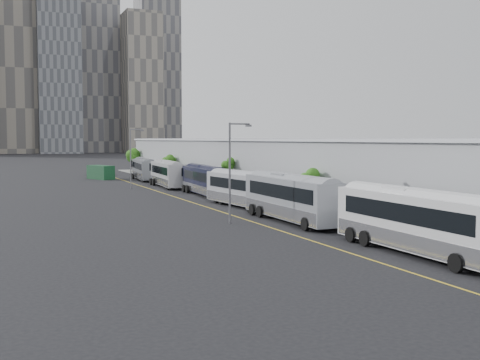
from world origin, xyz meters
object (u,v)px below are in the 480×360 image
bus_3 (292,202)px  suv (96,171)px  bus_2 (417,227)px  shipping_container (101,172)px  street_lamp_near (232,165)px  bus_4 (244,192)px  bus_6 (168,176)px  bus_5 (205,183)px  street_lamp_far (132,154)px  bus_7 (145,171)px

bus_3 → suv: bearing=94.5°
bus_2 → shipping_container: bus_2 is taller
bus_3 → street_lamp_near: 6.14m
street_lamp_near → shipping_container: (-1.09, 60.68, -3.71)m
bus_2 → street_lamp_near: size_ratio=1.63×
bus_2 → bus_4: bus_2 is taller
bus_2 → bus_3: 15.96m
bus_6 → shipping_container: bus_6 is taller
bus_5 → bus_6: bus_6 is taller
bus_2 → street_lamp_far: bearing=96.1°
bus_7 → street_lamp_near: street_lamp_near is taller
shipping_container → suv: bearing=64.2°
shipping_container → bus_3: bearing=-105.2°
bus_4 → street_lamp_far: (-5.93, 26.99, 3.37)m
bus_4 → street_lamp_near: street_lamp_near is taller
bus_3 → suv: bus_3 is taller
suv → street_lamp_near: bearing=-71.6°
bus_6 → suv: 34.25m
bus_4 → shipping_container: size_ratio=2.18×
bus_4 → bus_6: size_ratio=0.97×
bus_7 → bus_2: bearing=-84.7°
bus_6 → bus_7: bus_6 is taller
bus_3 → bus_5: bearing=88.2°
street_lamp_far → shipping_container: street_lamp_far is taller
bus_5 → bus_7: bus_7 is taller
shipping_container → street_lamp_far: bearing=-109.1°
street_lamp_near → street_lamp_far: bearing=90.5°
bus_2 → suv: (-5.63, 90.10, -0.88)m
bus_2 → bus_5: bearing=89.1°
bus_7 → bus_3: bearing=-85.1°
street_lamp_near → street_lamp_far: (-0.35, 37.83, 0.03)m
street_lamp_far → bus_7: bearing=71.4°
bus_5 → bus_3: bearing=-89.3°
shipping_container → bus_4: bearing=-103.3°
bus_3 → street_lamp_far: (-5.50, 38.81, 3.23)m
bus_3 → bus_5: (1.06, 26.21, -0.13)m
bus_2 → bus_3: bus_3 is taller
bus_6 → street_lamp_far: size_ratio=1.58×
bus_4 → street_lamp_far: street_lamp_far is taller
bus_3 → street_lamp_far: size_ratio=1.64×
bus_6 → suv: (-5.31, 33.83, -0.82)m
street_lamp_far → bus_2: bearing=-83.8°
bus_4 → street_lamp_far: bearing=97.1°
bus_2 → bus_4: bearing=90.0°
bus_2 → street_lamp_near: street_lamp_near is taller
bus_4 → suv: 62.59m
street_lamp_near → bus_2: bearing=-71.7°
bus_2 → street_lamp_near: bearing=108.3°
suv → street_lamp_far: bearing=-72.1°
bus_2 → street_lamp_far: street_lamp_far is taller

